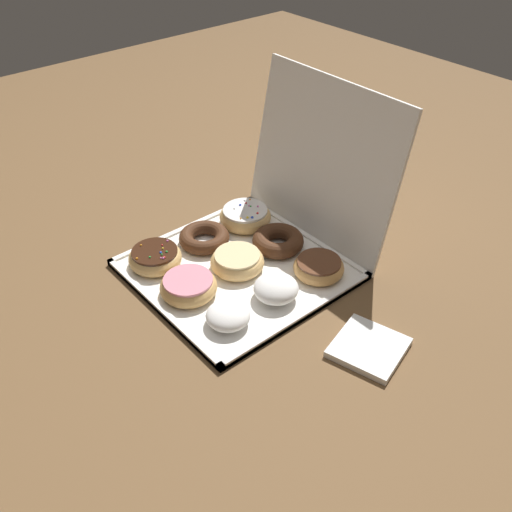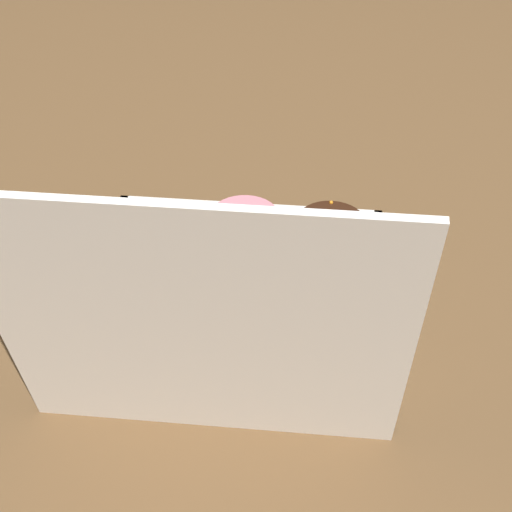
{
  "view_description": "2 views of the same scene",
  "coord_description": "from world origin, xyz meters",
  "px_view_note": "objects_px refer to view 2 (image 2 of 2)",
  "views": [
    {
      "loc": [
        0.77,
        -0.6,
        0.79
      ],
      "look_at": [
        0.04,
        0.02,
        0.06
      ],
      "focal_mm": 40.57,
      "sensor_mm": 36.0,
      "label": 1
    },
    {
      "loc": [
        -0.1,
        0.75,
        0.72
      ],
      "look_at": [
        -0.03,
        -0.04,
        0.04
      ],
      "focal_mm": 53.59,
      "sensor_mm": 36.0,
      "label": 2
    }
  ],
  "objects_px": {
    "powdered_filled_donut_2": "(162,224)",
    "sprinkle_donut_6": "(323,358)",
    "sprinkle_donut_0": "(331,231)",
    "donut_box": "(234,297)",
    "chocolate_frosted_donut_8": "(121,344)",
    "pink_frosted_donut_1": "(245,225)",
    "glazed_ring_donut_4": "(233,285)",
    "chocolate_cake_ring_donut_3": "(324,293)",
    "powdered_filled_donut_5": "(142,275)",
    "chocolate_cake_ring_donut_7": "(220,349)"
  },
  "relations": [
    {
      "from": "donut_box",
      "to": "powdered_filled_donut_2",
      "type": "distance_m",
      "value": 0.17
    },
    {
      "from": "powdered_filled_donut_2",
      "to": "glazed_ring_donut_4",
      "type": "relative_size",
      "value": 0.74
    },
    {
      "from": "chocolate_cake_ring_donut_3",
      "to": "chocolate_frosted_donut_8",
      "type": "bearing_deg",
      "value": 25.38
    },
    {
      "from": "glazed_ring_donut_4",
      "to": "powdered_filled_donut_5",
      "type": "xyz_separation_m",
      "value": [
        0.12,
        -0.0,
        0.0
      ]
    },
    {
      "from": "chocolate_cake_ring_donut_7",
      "to": "chocolate_frosted_donut_8",
      "type": "distance_m",
      "value": 0.12
    },
    {
      "from": "powdered_filled_donut_2",
      "to": "chocolate_frosted_donut_8",
      "type": "height_order",
      "value": "powdered_filled_donut_2"
    },
    {
      "from": "donut_box",
      "to": "chocolate_cake_ring_donut_3",
      "type": "height_order",
      "value": "chocolate_cake_ring_donut_3"
    },
    {
      "from": "sprinkle_donut_6",
      "to": "chocolate_frosted_donut_8",
      "type": "distance_m",
      "value": 0.25
    },
    {
      "from": "sprinkle_donut_6",
      "to": "chocolate_cake_ring_donut_7",
      "type": "relative_size",
      "value": 1.05
    },
    {
      "from": "donut_box",
      "to": "pink_frosted_donut_1",
      "type": "distance_m",
      "value": 0.13
    },
    {
      "from": "chocolate_frosted_donut_8",
      "to": "powdered_filled_donut_5",
      "type": "bearing_deg",
      "value": -90.75
    },
    {
      "from": "donut_box",
      "to": "chocolate_frosted_donut_8",
      "type": "bearing_deg",
      "value": 43.8
    },
    {
      "from": "sprinkle_donut_0",
      "to": "chocolate_cake_ring_donut_3",
      "type": "bearing_deg",
      "value": 87.56
    },
    {
      "from": "pink_frosted_donut_1",
      "to": "chocolate_cake_ring_donut_3",
      "type": "xyz_separation_m",
      "value": [
        -0.12,
        0.13,
        -0.0
      ]
    },
    {
      "from": "chocolate_cake_ring_donut_3",
      "to": "chocolate_frosted_donut_8",
      "type": "height_order",
      "value": "chocolate_frosted_donut_8"
    },
    {
      "from": "sprinkle_donut_6",
      "to": "chocolate_frosted_donut_8",
      "type": "height_order",
      "value": "sprinkle_donut_6"
    },
    {
      "from": "sprinkle_donut_0",
      "to": "pink_frosted_donut_1",
      "type": "bearing_deg",
      "value": -0.18
    },
    {
      "from": "donut_box",
      "to": "pink_frosted_donut_1",
      "type": "bearing_deg",
      "value": -90.66
    },
    {
      "from": "pink_frosted_donut_1",
      "to": "chocolate_cake_ring_donut_3",
      "type": "relative_size",
      "value": 1.02
    },
    {
      "from": "glazed_ring_donut_4",
      "to": "sprinkle_donut_6",
      "type": "relative_size",
      "value": 0.95
    },
    {
      "from": "chocolate_cake_ring_donut_7",
      "to": "chocolate_frosted_donut_8",
      "type": "xyz_separation_m",
      "value": [
        0.12,
        0.0,
        -0.0
      ]
    },
    {
      "from": "pink_frosted_donut_1",
      "to": "chocolate_frosted_donut_8",
      "type": "xyz_separation_m",
      "value": [
        0.13,
        0.25,
        -0.0
      ]
    },
    {
      "from": "donut_box",
      "to": "sprinkle_donut_6",
      "type": "distance_m",
      "value": 0.18
    },
    {
      "from": "sprinkle_donut_0",
      "to": "powdered_filled_donut_2",
      "type": "height_order",
      "value": "sprinkle_donut_0"
    },
    {
      "from": "sprinkle_donut_0",
      "to": "sprinkle_donut_6",
      "type": "height_order",
      "value": "sprinkle_donut_6"
    },
    {
      "from": "pink_frosted_donut_1",
      "to": "glazed_ring_donut_4",
      "type": "distance_m",
      "value": 0.13
    },
    {
      "from": "pink_frosted_donut_1",
      "to": "powdered_filled_donut_2",
      "type": "relative_size",
      "value": 1.36
    },
    {
      "from": "sprinkle_donut_6",
      "to": "powdered_filled_donut_5",
      "type": "bearing_deg",
      "value": -26.49
    },
    {
      "from": "sprinkle_donut_0",
      "to": "glazed_ring_donut_4",
      "type": "distance_m",
      "value": 0.18
    },
    {
      "from": "powdered_filled_donut_5",
      "to": "chocolate_cake_ring_donut_7",
      "type": "xyz_separation_m",
      "value": [
        -0.12,
        0.12,
        -0.01
      ]
    },
    {
      "from": "chocolate_frosted_donut_8",
      "to": "sprinkle_donut_6",
      "type": "bearing_deg",
      "value": 179.47
    },
    {
      "from": "powdered_filled_donut_2",
      "to": "glazed_ring_donut_4",
      "type": "xyz_separation_m",
      "value": [
        -0.12,
        0.12,
        0.0
      ]
    },
    {
      "from": "powdered_filled_donut_5",
      "to": "sprinkle_donut_0",
      "type": "bearing_deg",
      "value": -153.09
    },
    {
      "from": "donut_box",
      "to": "chocolate_frosted_donut_8",
      "type": "distance_m",
      "value": 0.18
    },
    {
      "from": "powdered_filled_donut_2",
      "to": "chocolate_frosted_donut_8",
      "type": "xyz_separation_m",
      "value": [
        0.01,
        0.24,
        -0.0
      ]
    },
    {
      "from": "sprinkle_donut_0",
      "to": "glazed_ring_donut_4",
      "type": "height_order",
      "value": "sprinkle_donut_0"
    },
    {
      "from": "chocolate_cake_ring_donut_3",
      "to": "donut_box",
      "type": "bearing_deg",
      "value": -1.8
    },
    {
      "from": "donut_box",
      "to": "chocolate_cake_ring_donut_7",
      "type": "xyz_separation_m",
      "value": [
        0.0,
        0.12,
        0.02
      ]
    },
    {
      "from": "sprinkle_donut_0",
      "to": "powdered_filled_donut_2",
      "type": "bearing_deg",
      "value": 1.73
    },
    {
      "from": "sprinkle_donut_6",
      "to": "chocolate_frosted_donut_8",
      "type": "relative_size",
      "value": 1.13
    },
    {
      "from": "donut_box",
      "to": "glazed_ring_donut_4",
      "type": "height_order",
      "value": "glazed_ring_donut_4"
    },
    {
      "from": "donut_box",
      "to": "powdered_filled_donut_5",
      "type": "xyz_separation_m",
      "value": [
        0.12,
        -0.0,
        0.03
      ]
    },
    {
      "from": "pink_frosted_donut_1",
      "to": "chocolate_cake_ring_donut_3",
      "type": "distance_m",
      "value": 0.18
    },
    {
      "from": "glazed_ring_donut_4",
      "to": "chocolate_cake_ring_donut_7",
      "type": "distance_m",
      "value": 0.12
    },
    {
      "from": "powdered_filled_donut_2",
      "to": "sprinkle_donut_6",
      "type": "xyz_separation_m",
      "value": [
        -0.24,
        0.24,
        0.0
      ]
    },
    {
      "from": "powdered_filled_donut_2",
      "to": "chocolate_cake_ring_donut_7",
      "type": "relative_size",
      "value": 0.74
    },
    {
      "from": "donut_box",
      "to": "powdered_filled_donut_2",
      "type": "xyz_separation_m",
      "value": [
        0.12,
        -0.12,
        0.02
      ]
    },
    {
      "from": "pink_frosted_donut_1",
      "to": "donut_box",
      "type": "bearing_deg",
      "value": 89.34
    },
    {
      "from": "powdered_filled_donut_2",
      "to": "sprinkle_donut_6",
      "type": "bearing_deg",
      "value": 135.05
    },
    {
      "from": "pink_frosted_donut_1",
      "to": "sprinkle_donut_6",
      "type": "height_order",
      "value": "sprinkle_donut_6"
    }
  ]
}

